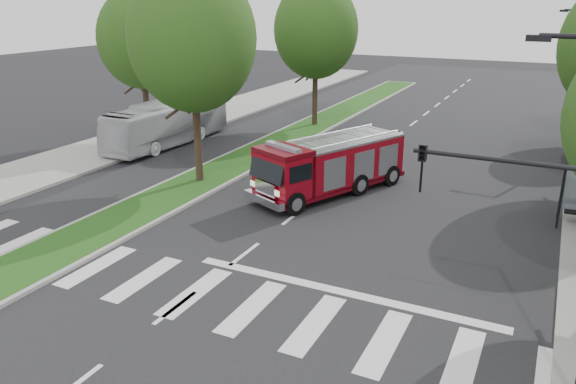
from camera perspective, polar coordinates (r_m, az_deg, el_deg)
ground at (r=19.95m, az=-4.44°, el=-6.32°), size 140.00×140.00×0.00m
sidewalk_left at (r=35.83m, az=-16.56°, el=4.71°), size 5.00×80.00×0.15m
median at (r=37.73m, az=1.49°, el=6.22°), size 3.00×50.00×0.15m
tree_median_near at (r=26.37m, az=-9.71°, el=15.13°), size 5.80×5.80×10.16m
tree_median_far at (r=38.64m, az=2.86°, el=16.12°), size 5.60×5.60×9.72m
tree_left_mid at (r=36.05m, az=-14.71°, el=14.80°), size 5.20×5.20×9.16m
streetlight_right_near at (r=12.58m, az=26.27°, el=-1.02°), size 4.08×0.22×8.00m
fire_engine at (r=25.60m, az=4.34°, el=2.69°), size 5.38×8.17×2.74m
city_bus at (r=35.05m, az=-12.08°, el=6.89°), size 2.47×9.65×2.67m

